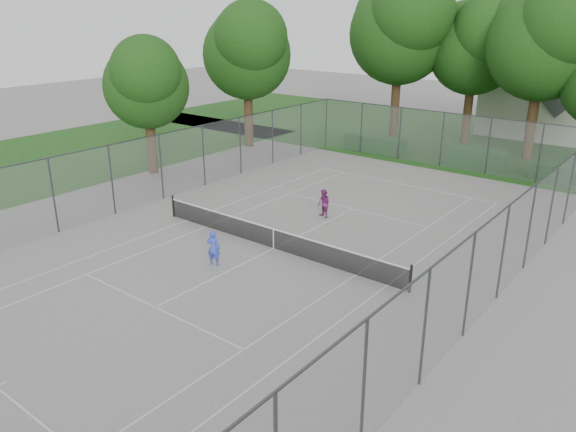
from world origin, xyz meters
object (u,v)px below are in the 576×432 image
Objects in this scene: tennis_net at (273,238)px; house at (542,85)px; girl_player at (214,248)px; woman_player at (324,204)px.

tennis_net is 31.08m from house.
girl_player is (-0.87, -2.69, 0.23)m from tennis_net.
tennis_net is 1.30× the size of house.
tennis_net is at bearing -93.87° from house.
woman_player is (0.37, 7.16, -0.03)m from girl_player.
house is at bearing 86.13° from tennis_net.
girl_player is 7.17m from woman_player.
girl_player is 1.04× the size of woman_player.
house is 33.79m from girl_player.
house reaches higher than tennis_net.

